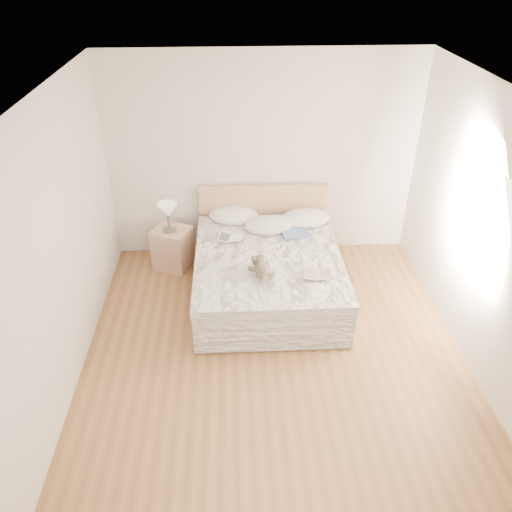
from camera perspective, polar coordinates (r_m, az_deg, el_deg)
The scene contains 17 objects.
floor at distance 5.38m, azimuth 2.17°, elevation -11.62°, with size 4.00×4.50×0.00m, color brown.
ceiling at distance 4.00m, azimuth 2.99°, elevation 17.35°, with size 4.00×4.50×0.00m, color white.
wall_back at distance 6.55m, azimuth 0.77°, elevation 11.13°, with size 4.00×0.02×2.70m, color silver.
wall_front at distance 2.90m, azimuth 6.72°, elevation -23.48°, with size 4.00×0.02×2.70m, color silver.
wall_left at distance 4.80m, azimuth -21.99°, elevation 0.00°, with size 0.02×4.50×2.70m, color silver.
wall_right at distance 5.12m, azimuth 25.42°, elevation 1.21°, with size 0.02×4.50×2.70m, color silver.
window at distance 5.30m, azimuth 24.24°, elevation 3.82°, with size 0.02×1.30×1.10m, color white.
bed at distance 6.11m, azimuth 1.31°, elevation -1.73°, with size 1.72×2.14×1.00m.
nightstand at distance 6.70m, azimuth -9.48°, elevation 0.90°, with size 0.45×0.40×0.56m, color tan.
table_lamp at distance 6.40m, azimuth -10.05°, elevation 5.00°, with size 0.31×0.31×0.39m.
pillow_left at distance 6.65m, azimuth -2.59°, elevation 4.68°, with size 0.67×0.47×0.20m, color white.
pillow_middle at distance 6.41m, azimuth 1.45°, elevation 3.56°, with size 0.63×0.44×0.19m, color silver.
pillow_right at distance 6.60m, azimuth 5.65°, elevation 4.32°, with size 0.65×0.45×0.19m, color white.
blouse at distance 6.36m, azimuth 4.02°, elevation 3.16°, with size 0.52×0.56×0.02m, color #364B72, non-canonical shape.
photo_book at distance 6.15m, azimuth -2.88°, elevation 2.09°, with size 0.31×0.21×0.02m, color white.
childrens_book at distance 5.52m, azimuth 7.07°, elevation -2.05°, with size 0.33×0.22×0.02m, color #F5ECC6.
teddy_bear at distance 5.45m, azimuth 0.72°, elevation -2.07°, with size 0.22×0.31×0.17m, color brown, non-canonical shape.
Camera 1 is at (-0.39, -3.84, 3.75)m, focal length 35.00 mm.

